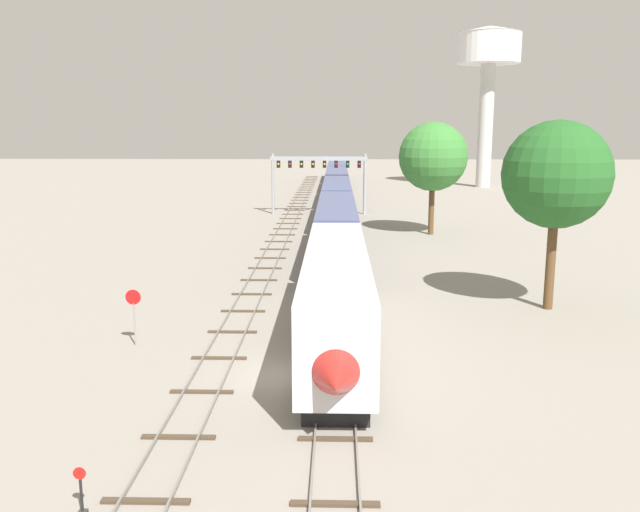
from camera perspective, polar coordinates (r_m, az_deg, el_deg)
name	(u,v)px	position (r m, az deg, el deg)	size (l,w,h in m)	color
ground_plane	(290,376)	(29.19, -2.61, -10.37)	(400.00, 400.00, 0.00)	gray
track_main	(337,208)	(87.73, 1.46, 4.17)	(2.60, 200.00, 0.16)	slate
track_near	(284,232)	(68.14, -3.19, 2.14)	(2.60, 160.00, 0.16)	slate
passenger_train	(337,192)	(83.64, 1.46, 5.58)	(3.04, 124.90, 4.80)	silver
signal_gantry	(319,169)	(82.04, -0.11, 7.58)	(12.10, 0.49, 7.52)	#999BA0
water_tower	(489,58)	(124.05, 14.50, 16.37)	(11.19, 11.19, 28.19)	beige
switch_stand	(82,498)	(20.60, -20.07, -19.20)	(0.36, 0.24, 1.46)	black
stop_sign	(134,309)	(33.66, -15.92, -4.50)	(0.76, 0.08, 2.88)	gray
trackside_tree_left	(433,157)	(66.87, 9.83, 8.51)	(6.87, 6.87, 11.28)	brown
trackside_tree_mid	(557,175)	(40.45, 19.93, 6.64)	(6.27, 6.27, 11.16)	brown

